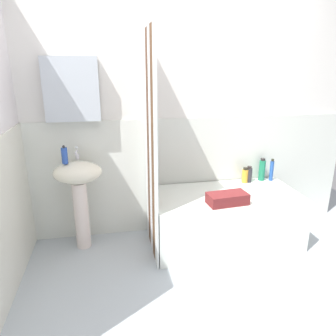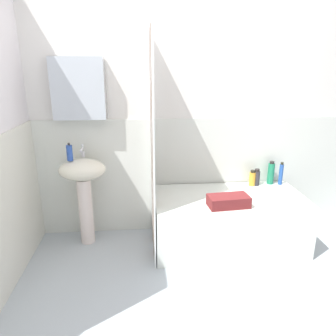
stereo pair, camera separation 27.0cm
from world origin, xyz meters
name	(u,v)px [view 1 (the left image)]	position (x,y,z in m)	size (l,w,h in m)	color
ground_plane	(221,307)	(0.00, 0.00, -0.02)	(4.80, 5.60, 0.04)	#AAB4BB
wall_back_tiled	(178,124)	(-0.06, 1.26, 1.14)	(3.60, 0.18, 2.40)	silver
sink	(79,186)	(-1.05, 1.03, 0.63)	(0.44, 0.34, 0.87)	silver
faucet	(77,153)	(-1.05, 1.11, 0.93)	(0.03, 0.12, 0.12)	silver
soap_dispenser	(65,155)	(-1.15, 1.00, 0.94)	(0.05, 0.05, 0.17)	#2749A4
bathtub	(224,218)	(0.33, 0.87, 0.26)	(1.42, 0.71, 0.51)	white
shower_curtain	(151,149)	(-0.39, 0.87, 1.00)	(0.01, 0.71, 2.00)	white
shampoo_bottle	(272,170)	(0.94, 1.13, 0.63)	(0.04, 0.04, 0.24)	#2551A6
lotion_bottle	(262,170)	(0.85, 1.16, 0.63)	(0.07, 0.07, 0.24)	#1D7D56
conditioner_bottle	(249,175)	(0.69, 1.13, 0.60)	(0.06, 0.06, 0.17)	#2F2E35
body_wash_bottle	(245,176)	(0.64, 1.12, 0.59)	(0.06, 0.06, 0.16)	gold
towel_folded	(227,199)	(0.26, 0.64, 0.56)	(0.36, 0.18, 0.10)	maroon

